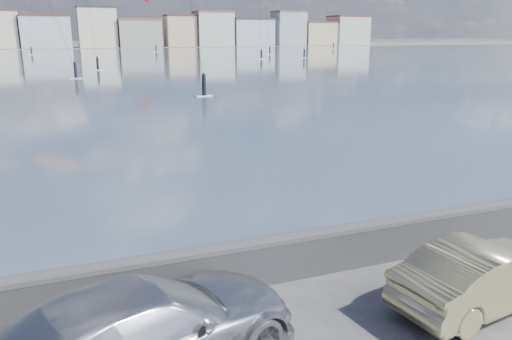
{
  "coord_description": "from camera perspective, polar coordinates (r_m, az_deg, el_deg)",
  "views": [
    {
      "loc": [
        -3.06,
        -6.46,
        5.31
      ],
      "look_at": [
        1.0,
        4.0,
        2.2
      ],
      "focal_mm": 35.0,
      "sensor_mm": 36.0,
      "label": 1
    }
  ],
  "objects": [
    {
      "name": "car_champagne",
      "position": [
        11.07,
        24.65,
        -10.8
      ],
      "size": [
        4.24,
        2.01,
        1.34
      ],
      "primitive_type": "imported",
      "rotation": [
        0.0,
        0.0,
        1.72
      ],
      "color": "#C7B77C",
      "rests_on": "ground"
    },
    {
      "name": "far_shore_strip",
      "position": [
        206.55,
        -20.94,
        13.02
      ],
      "size": [
        500.0,
        60.0,
        0.0
      ],
      "primitive_type": "cube",
      "color": "#4C473D",
      "rests_on": "ground"
    },
    {
      "name": "far_buildings",
      "position": [
        192.51,
        -20.64,
        14.74
      ],
      "size": [
        240.79,
        13.26,
        14.6
      ],
      "color": "beige",
      "rests_on": "ground"
    },
    {
      "name": "car_silver",
      "position": [
        8.4,
        -12.92,
        -17.52
      ],
      "size": [
        5.84,
        3.83,
        1.57
      ],
      "primitive_type": "imported",
      "rotation": [
        0.0,
        0.0,
        1.9
      ],
      "color": "#A9ABAF",
      "rests_on": "ground"
    },
    {
      "name": "seawall",
      "position": [
        10.75,
        -2.5,
        -10.61
      ],
      "size": [
        400.0,
        0.36,
        1.08
      ],
      "color": "#28282B",
      "rests_on": "ground"
    },
    {
      "name": "bay_water",
      "position": [
        98.15,
        -19.83,
        11.49
      ],
      "size": [
        500.0,
        177.0,
        0.0
      ],
      "primitive_type": "cube",
      "color": "#31445B",
      "rests_on": "ground"
    }
  ]
}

